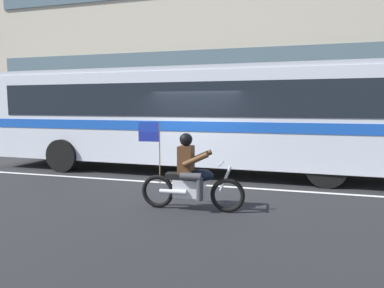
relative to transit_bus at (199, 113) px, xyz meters
The scene contains 7 objects.
ground_plane 2.24m from the transit_bus, 79.94° to the right, with size 60.00×60.00×0.00m, color black.
sidewalk_curb 4.31m from the transit_bus, 86.90° to the left, with size 28.00×3.80×0.15m, color #A39E93.
lane_center_stripe 2.61m from the transit_bus, 83.27° to the right, with size 26.60×0.14×0.01m, color silver.
office_building_facade 7.31m from the transit_bus, 88.04° to the left, with size 28.00×0.89×11.52m.
transit_bus is the anchor object (origin of this frame).
motorcycle_with_rider 4.25m from the transit_bus, 77.48° to the right, with size 2.20×0.64×1.78m.
fire_hydrant 5.97m from the transit_bus, 147.55° to the left, with size 0.22×0.30×0.75m.
Camera 1 is at (2.58, -9.38, 2.11)m, focal length 32.51 mm.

